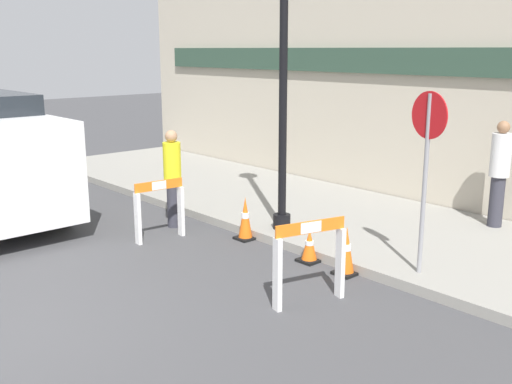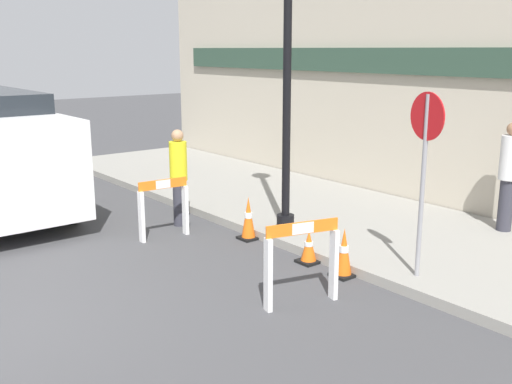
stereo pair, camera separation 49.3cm
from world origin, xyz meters
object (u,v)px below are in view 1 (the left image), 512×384
object	(u,v)px
stop_sign	(427,154)
person_worker	(172,175)
person_pedestrian	(499,170)
streetlamp_post	(284,10)

from	to	relation	value
stop_sign	person_worker	distance (m)	4.49
person_worker	person_pedestrian	size ratio (longest dim) A/B	0.96
stop_sign	person_pedestrian	xyz separation A→B (m)	(-0.36, 2.78, -0.64)
streetlamp_post	person_pedestrian	world-z (taller)	streetlamp_post
streetlamp_post	person_pedestrian	distance (m)	4.36
streetlamp_post	person_pedestrian	bearing A→B (deg)	50.21
streetlamp_post	stop_sign	world-z (taller)	streetlamp_post
streetlamp_post	person_worker	size ratio (longest dim) A/B	3.19
stop_sign	person_worker	bearing A→B (deg)	25.55
person_worker	person_pedestrian	xyz separation A→B (m)	(3.95, 3.74, 0.17)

